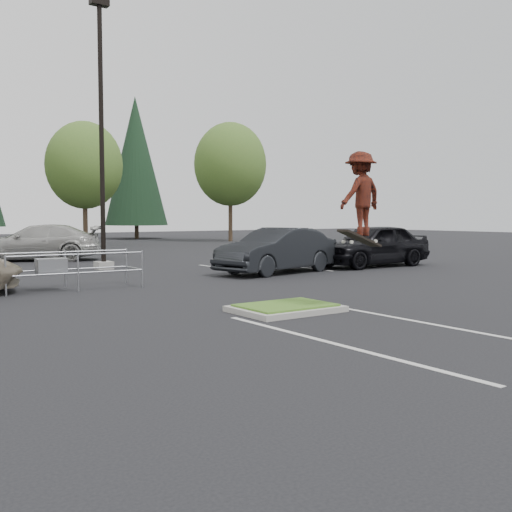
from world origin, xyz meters
TOP-DOWN VIEW (x-y plane):
  - ground at (0.00, 0.00)m, footprint 120.00×120.00m
  - grass_median at (0.00, 0.00)m, footprint 2.20×1.60m
  - stall_lines at (-1.35, 6.02)m, footprint 22.62×17.60m
  - light_pole at (0.50, 12.00)m, footprint 0.70×0.60m
  - decid_c at (5.99, 29.83)m, footprint 5.12×5.12m
  - decid_d at (17.99, 30.33)m, footprint 5.76×5.76m
  - conif_c at (14.00, 39.50)m, footprint 5.50×5.50m
  - cart_corral at (-2.92, 6.58)m, footprint 3.80×1.51m
  - skateboarder at (1.20, -1.00)m, footprint 1.21×0.79m
  - car_r_charc at (5.05, 7.00)m, footprint 5.18×2.69m
  - car_r_black at (9.91, 7.00)m, footprint 5.11×2.11m
  - car_far_silver at (-0.26, 18.00)m, footprint 6.13×4.48m

SIDE VIEW (x-z plane):
  - ground at x=0.00m, z-range 0.00..0.00m
  - stall_lines at x=-1.35m, z-range 0.00..0.01m
  - grass_median at x=0.00m, z-range 0.00..0.16m
  - cart_corral at x=-2.92m, z-range 0.14..1.20m
  - car_r_charc at x=5.05m, z-range 0.00..1.62m
  - car_far_silver at x=-0.26m, z-range 0.00..1.65m
  - car_r_black at x=9.91m, z-range 0.00..1.73m
  - skateboarder at x=1.20m, z-range 1.50..3.51m
  - light_pole at x=0.50m, z-range -0.50..9.62m
  - decid_c at x=5.99m, z-range 1.06..9.45m
  - decid_d at x=17.99m, z-range 1.20..10.63m
  - conif_c at x=14.00m, z-range 0.60..13.10m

